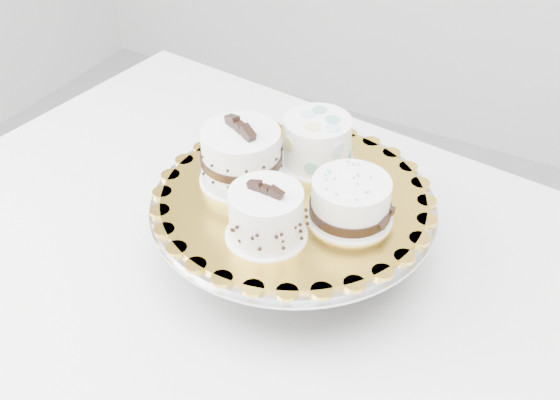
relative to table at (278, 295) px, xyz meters
The scene contains 7 objects.
table is the anchor object (origin of this frame).
cake_stand 0.15m from the table, 42.72° to the left, with size 0.40×0.40×0.11m.
cake_board 0.19m from the table, 42.72° to the left, with size 0.37×0.37×0.01m, color gold.
cake_swirl 0.24m from the table, 71.66° to the right, with size 0.11×0.11×0.08m.
cake_banded 0.24m from the table, 167.91° to the left, with size 0.15×0.15×0.10m.
cake_dots 0.25m from the table, 85.63° to the left, with size 0.13×0.13×0.07m.
cake_ribbon 0.24m from the table, ahead, with size 0.12×0.12×0.06m.
Camera 1 is at (0.34, -0.52, 1.46)m, focal length 45.00 mm.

